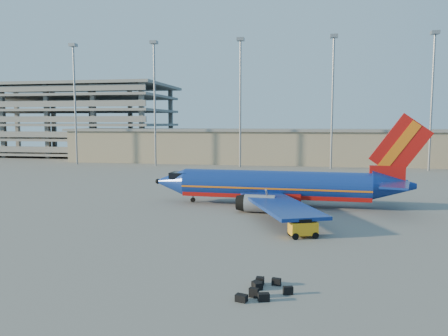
# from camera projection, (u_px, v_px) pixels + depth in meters

# --- Properties ---
(ground) EXTENTS (220.00, 220.00, 0.00)m
(ground) POSITION_uv_depth(u_px,v_px,m) (226.00, 206.00, 52.87)
(ground) COLOR slate
(ground) RESTS_ON ground
(terminal_building) EXTENTS (122.00, 16.00, 8.50)m
(terminal_building) POSITION_uv_depth(u_px,v_px,m) (307.00, 146.00, 107.38)
(terminal_building) COLOR gray
(terminal_building) RESTS_ON ground
(parking_garage) EXTENTS (62.00, 32.00, 21.40)m
(parking_garage) POSITION_uv_depth(u_px,v_px,m) (71.00, 117.00, 135.21)
(parking_garage) COLOR slate
(parking_garage) RESTS_ON ground
(light_mast_row) EXTENTS (101.60, 1.60, 28.65)m
(light_mast_row) POSITION_uv_depth(u_px,v_px,m) (286.00, 88.00, 95.17)
(light_mast_row) COLOR gray
(light_mast_row) RESTS_ON ground
(aircraft_main) EXTENTS (32.80, 31.55, 11.11)m
(aircraft_main) POSITION_uv_depth(u_px,v_px,m) (281.00, 186.00, 52.65)
(aircraft_main) COLOR navy
(aircraft_main) RESTS_ON ground
(baggage_tug) EXTENTS (2.74, 2.16, 1.72)m
(baggage_tug) POSITION_uv_depth(u_px,v_px,m) (303.00, 227.00, 38.13)
(baggage_tug) COLOR #F4A115
(baggage_tug) RESTS_ON ground
(luggage_pile) EXTENTS (3.23, 3.34, 0.54)m
(luggage_pile) POSITION_uv_depth(u_px,v_px,m) (261.00, 289.00, 25.72)
(luggage_pile) COLOR black
(luggage_pile) RESTS_ON ground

